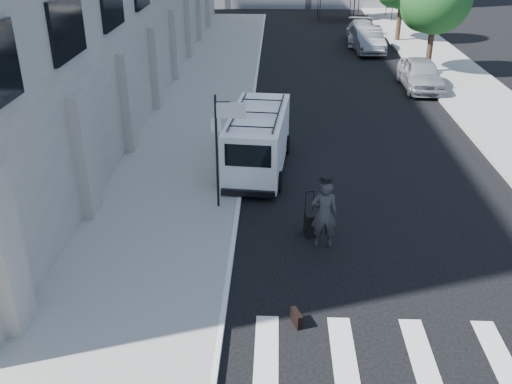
# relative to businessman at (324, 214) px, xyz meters

# --- Properties ---
(ground) EXTENTS (120.00, 120.00, 0.00)m
(ground) POSITION_rel_businessman_xyz_m (-0.45, -1.25, -0.98)
(ground) COLOR black
(ground) RESTS_ON ground
(sidewalk_left) EXTENTS (4.50, 48.00, 0.15)m
(sidewalk_left) POSITION_rel_businessman_xyz_m (-4.70, 14.75, -0.90)
(sidewalk_left) COLOR gray
(sidewalk_left) RESTS_ON ground
(sidewalk_right) EXTENTS (4.00, 56.00, 0.15)m
(sidewalk_right) POSITION_rel_businessman_xyz_m (8.55, 18.75, -0.90)
(sidewalk_right) COLOR gray
(sidewalk_right) RESTS_ON ground
(sign_pole) EXTENTS (1.03, 0.07, 3.50)m
(sign_pole) POSITION_rel_businessman_xyz_m (-2.82, 1.95, 1.67)
(sign_pole) COLOR black
(sign_pole) RESTS_ON sidewalk_left
(tree_near) EXTENTS (3.80, 3.83, 6.03)m
(tree_near) POSITION_rel_businessman_xyz_m (7.05, 18.90, 3.00)
(tree_near) COLOR black
(tree_near) RESTS_ON ground
(businessman) EXTENTS (0.73, 0.49, 1.96)m
(businessman) POSITION_rel_businessman_xyz_m (0.00, 0.00, 0.00)
(businessman) COLOR #333235
(businessman) RESTS_ON ground
(briefcase) EXTENTS (0.27, 0.45, 0.34)m
(briefcase) POSITION_rel_businessman_xyz_m (-0.81, -3.40, -0.81)
(briefcase) COLOR black
(briefcase) RESTS_ON ground
(suitcase) EXTENTS (0.35, 0.49, 1.27)m
(suitcase) POSITION_rel_businessman_xyz_m (-0.32, 0.59, -0.64)
(suitcase) COLOR black
(suitcase) RESTS_ON ground
(cargo_van) EXTENTS (2.33, 5.65, 2.10)m
(cargo_van) POSITION_rel_businessman_xyz_m (-1.93, 5.24, 0.12)
(cargo_van) COLOR white
(cargo_van) RESTS_ON ground
(parked_car_a) EXTENTS (1.86, 4.60, 1.56)m
(parked_car_a) POSITION_rel_businessman_xyz_m (6.07, 15.71, -0.20)
(parked_car_a) COLOR #9FA1A6
(parked_car_a) RESTS_ON ground
(parked_car_b) EXTENTS (1.88, 4.89, 1.59)m
(parked_car_b) POSITION_rel_businessman_xyz_m (4.55, 24.45, -0.18)
(parked_car_b) COLOR slate
(parked_car_b) RESTS_ON ground
(parked_car_c) EXTENTS (2.41, 5.18, 1.46)m
(parked_car_c) POSITION_rel_businessman_xyz_m (4.55, 27.28, -0.25)
(parked_car_c) COLOR #ADB0B5
(parked_car_c) RESTS_ON ground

